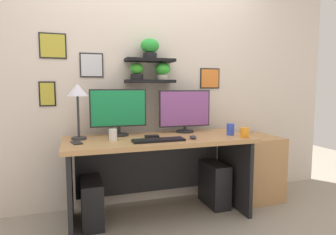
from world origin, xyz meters
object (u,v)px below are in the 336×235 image
(pen_cup, at_px, (113,135))
(drawer_cabinet, at_px, (255,167))
(monitor_right, at_px, (185,111))
(scissors_tray, at_px, (152,137))
(cell_phone, at_px, (77,143))
(computer_mouse, at_px, (193,137))
(coffee_mug, at_px, (245,132))
(desk_lamp, at_px, (78,95))
(monitor_left, at_px, (118,111))
(computer_tower_left, at_px, (92,202))
(computer_tower_right, at_px, (214,184))
(keyboard, at_px, (159,140))
(desk, at_px, (158,158))
(water_cup, at_px, (230,129))

(pen_cup, bearing_deg, drawer_cabinet, 5.96)
(monitor_right, distance_m, scissors_tray, 0.51)
(cell_phone, bearing_deg, pen_cup, -7.34)
(computer_mouse, height_order, coffee_mug, coffee_mug)
(desk_lamp, bearing_deg, monitor_left, 15.11)
(computer_mouse, xyz_separation_m, cell_phone, (-0.98, 0.11, -0.01))
(computer_tower_left, distance_m, computer_tower_right, 1.22)
(keyboard, distance_m, cell_phone, 0.67)
(desk, xyz_separation_m, cell_phone, (-0.72, -0.11, 0.21))
(coffee_mug, xyz_separation_m, scissors_tray, (-0.81, 0.23, -0.03))
(desk_lamp, distance_m, computer_tower_right, 1.60)
(computer_tower_left, bearing_deg, monitor_right, 10.33)
(computer_mouse, height_order, pen_cup, pen_cup)
(monitor_left, relative_size, computer_mouse, 5.84)
(desk, distance_m, monitor_right, 0.57)
(monitor_left, distance_m, scissors_tray, 0.41)
(coffee_mug, distance_m, scissors_tray, 0.84)
(desk, bearing_deg, desk_lamp, 174.74)
(pen_cup, height_order, computer_tower_left, pen_cup)
(desk, relative_size, computer_tower_right, 3.84)
(drawer_cabinet, height_order, computer_tower_right, drawer_cabinet)
(monitor_right, distance_m, computer_mouse, 0.44)
(desk, height_order, desk_lamp, desk_lamp)
(monitor_left, relative_size, pen_cup, 5.26)
(desk, bearing_deg, keyboard, -104.09)
(desk_lamp, xyz_separation_m, drawer_cabinet, (1.82, 0.01, -0.80))
(computer_mouse, bearing_deg, computer_tower_left, 166.25)
(scissors_tray, height_order, drawer_cabinet, scissors_tray)
(desk_lamp, bearing_deg, cell_phone, -96.91)
(computer_tower_right, bearing_deg, computer_mouse, -143.38)
(computer_tower_right, bearing_deg, cell_phone, -173.39)
(desk, bearing_deg, coffee_mug, -21.37)
(scissors_tray, bearing_deg, coffee_mug, -15.66)
(water_cup, bearing_deg, desk_lamp, 171.66)
(cell_phone, bearing_deg, drawer_cabinet, -7.19)
(scissors_tray, bearing_deg, computer_tower_right, 8.48)
(cell_phone, xyz_separation_m, coffee_mug, (1.46, -0.18, 0.04))
(desk, relative_size, cell_phone, 11.99)
(monitor_right, height_order, drawer_cabinet, monitor_right)
(keyboard, height_order, drawer_cabinet, keyboard)
(monitor_left, xyz_separation_m, cell_phone, (-0.38, -0.28, -0.23))
(keyboard, distance_m, scissors_tray, 0.17)
(desk_lamp, xyz_separation_m, computer_tower_right, (1.31, -0.02, -0.92))
(monitor_right, relative_size, computer_tower_right, 1.23)
(monitor_left, relative_size, drawer_cabinet, 0.78)
(water_cup, bearing_deg, monitor_left, 163.56)
(keyboard, distance_m, computer_tower_right, 0.90)
(pen_cup, height_order, water_cup, water_cup)
(desk, bearing_deg, computer_tower_right, 3.72)
(desk_lamp, relative_size, pen_cup, 4.84)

